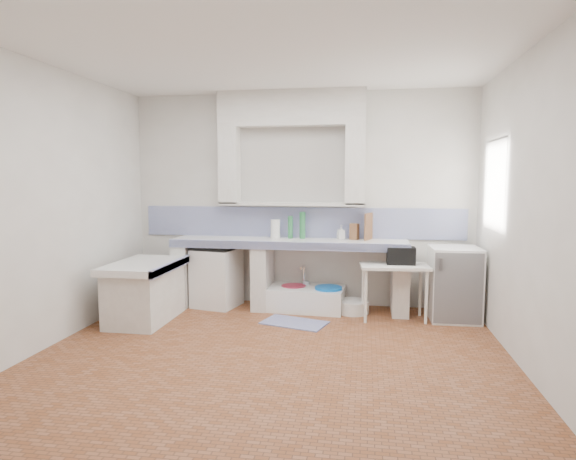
# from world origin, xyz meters

# --- Properties ---
(floor) EXTENTS (4.50, 4.50, 0.00)m
(floor) POSITION_xyz_m (0.00, 0.00, 0.00)
(floor) COLOR brown
(floor) RESTS_ON ground
(ceiling) EXTENTS (4.50, 4.50, 0.00)m
(ceiling) POSITION_xyz_m (0.00, 0.00, 2.80)
(ceiling) COLOR silver
(ceiling) RESTS_ON ground
(wall_back) EXTENTS (4.50, 0.00, 4.50)m
(wall_back) POSITION_xyz_m (0.00, 2.00, 1.40)
(wall_back) COLOR silver
(wall_back) RESTS_ON ground
(wall_front) EXTENTS (4.50, 0.00, 4.50)m
(wall_front) POSITION_xyz_m (0.00, -2.00, 1.40)
(wall_front) COLOR silver
(wall_front) RESTS_ON ground
(wall_left) EXTENTS (0.00, 4.50, 4.50)m
(wall_left) POSITION_xyz_m (-2.25, 0.00, 1.40)
(wall_left) COLOR silver
(wall_left) RESTS_ON ground
(wall_right) EXTENTS (0.00, 4.50, 4.50)m
(wall_right) POSITION_xyz_m (2.25, 0.00, 1.40)
(wall_right) COLOR silver
(wall_right) RESTS_ON ground
(alcove_mass) EXTENTS (1.90, 0.25, 0.45)m
(alcove_mass) POSITION_xyz_m (-0.10, 1.88, 2.58)
(alcove_mass) COLOR silver
(alcove_mass) RESTS_ON ground
(window_frame) EXTENTS (0.35, 0.86, 1.06)m
(window_frame) POSITION_xyz_m (2.42, 1.20, 1.60)
(window_frame) COLOR #382411
(window_frame) RESTS_ON ground
(lace_valance) EXTENTS (0.01, 0.84, 0.24)m
(lace_valance) POSITION_xyz_m (2.28, 1.20, 1.98)
(lace_valance) COLOR white
(lace_valance) RESTS_ON ground
(counter_slab) EXTENTS (3.00, 0.60, 0.08)m
(counter_slab) POSITION_xyz_m (-0.10, 1.70, 0.86)
(counter_slab) COLOR white
(counter_slab) RESTS_ON ground
(counter_lip) EXTENTS (3.00, 0.04, 0.10)m
(counter_lip) POSITION_xyz_m (-0.10, 1.42, 0.86)
(counter_lip) COLOR navy
(counter_lip) RESTS_ON ground
(counter_pier_left) EXTENTS (0.20, 0.55, 0.82)m
(counter_pier_left) POSITION_xyz_m (-1.50, 1.70, 0.41)
(counter_pier_left) COLOR silver
(counter_pier_left) RESTS_ON ground
(counter_pier_mid) EXTENTS (0.20, 0.55, 0.82)m
(counter_pier_mid) POSITION_xyz_m (-0.45, 1.70, 0.41)
(counter_pier_mid) COLOR silver
(counter_pier_mid) RESTS_ON ground
(counter_pier_right) EXTENTS (0.20, 0.55, 0.82)m
(counter_pier_right) POSITION_xyz_m (1.30, 1.70, 0.41)
(counter_pier_right) COLOR silver
(counter_pier_right) RESTS_ON ground
(peninsula_top) EXTENTS (0.70, 1.10, 0.08)m
(peninsula_top) POSITION_xyz_m (-1.70, 0.90, 0.66)
(peninsula_top) COLOR white
(peninsula_top) RESTS_ON ground
(peninsula_base) EXTENTS (0.60, 1.00, 0.62)m
(peninsula_base) POSITION_xyz_m (-1.70, 0.90, 0.31)
(peninsula_base) COLOR silver
(peninsula_base) RESTS_ON ground
(peninsula_lip) EXTENTS (0.04, 1.10, 0.10)m
(peninsula_lip) POSITION_xyz_m (-1.37, 0.90, 0.66)
(peninsula_lip) COLOR navy
(peninsula_lip) RESTS_ON ground
(backsplash) EXTENTS (4.27, 0.03, 0.40)m
(backsplash) POSITION_xyz_m (0.00, 1.99, 1.10)
(backsplash) COLOR navy
(backsplash) RESTS_ON ground
(stove) EXTENTS (0.63, 0.62, 0.76)m
(stove) POSITION_xyz_m (-1.06, 1.67, 0.38)
(stove) COLOR white
(stove) RESTS_ON ground
(sink) EXTENTS (1.12, 0.66, 0.26)m
(sink) POSITION_xyz_m (0.06, 1.70, 0.13)
(sink) COLOR white
(sink) RESTS_ON ground
(side_table) EXTENTS (0.83, 0.51, 0.04)m
(side_table) POSITION_xyz_m (1.21, 1.42, 0.33)
(side_table) COLOR white
(side_table) RESTS_ON ground
(fridge) EXTENTS (0.58, 0.58, 0.87)m
(fridge) POSITION_xyz_m (1.92, 1.53, 0.44)
(fridge) COLOR white
(fridge) RESTS_ON ground
(bucket_red) EXTENTS (0.40, 0.40, 0.30)m
(bucket_red) POSITION_xyz_m (-0.04, 1.73, 0.15)
(bucket_red) COLOR #AB213E
(bucket_red) RESTS_ON ground
(bucket_orange) EXTENTS (0.33, 0.33, 0.28)m
(bucket_orange) POSITION_xyz_m (0.09, 1.63, 0.14)
(bucket_orange) COLOR #D45C0B
(bucket_orange) RESTS_ON ground
(bucket_blue) EXTENTS (0.39, 0.39, 0.32)m
(bucket_blue) POSITION_xyz_m (0.42, 1.62, 0.16)
(bucket_blue) COLOR blue
(bucket_blue) RESTS_ON ground
(basin_white) EXTENTS (0.51, 0.51, 0.16)m
(basin_white) POSITION_xyz_m (0.73, 1.62, 0.08)
(basin_white) COLOR white
(basin_white) RESTS_ON ground
(water_bottle_a) EXTENTS (0.10, 0.10, 0.29)m
(water_bottle_a) POSITION_xyz_m (0.04, 1.83, 0.15)
(water_bottle_a) COLOR silver
(water_bottle_a) RESTS_ON ground
(water_bottle_b) EXTENTS (0.11, 0.11, 0.33)m
(water_bottle_b) POSITION_xyz_m (0.11, 1.85, 0.17)
(water_bottle_b) COLOR silver
(water_bottle_b) RESTS_ON ground
(black_bag) EXTENTS (0.33, 0.20, 0.21)m
(black_bag) POSITION_xyz_m (1.29, 1.47, 0.77)
(black_bag) COLOR black
(black_bag) RESTS_ON side_table
(green_bottle_a) EXTENTS (0.07, 0.07, 0.29)m
(green_bottle_a) POSITION_xyz_m (-0.11, 1.85, 1.05)
(green_bottle_a) COLOR #2A7540
(green_bottle_a) RESTS_ON counter_slab
(green_bottle_b) EXTENTS (0.08, 0.08, 0.35)m
(green_bottle_b) POSITION_xyz_m (0.05, 1.85, 1.07)
(green_bottle_b) COLOR #2A7540
(green_bottle_b) RESTS_ON counter_slab
(knife_block) EXTENTS (0.13, 0.12, 0.21)m
(knife_block) POSITION_xyz_m (0.73, 1.84, 1.00)
(knife_block) COLOR brown
(knife_block) RESTS_ON counter_slab
(cutting_board) EXTENTS (0.11, 0.24, 0.34)m
(cutting_board) POSITION_xyz_m (0.90, 1.85, 1.07)
(cutting_board) COLOR brown
(cutting_board) RESTS_ON counter_slab
(paper_towel) EXTENTS (0.16, 0.16, 0.25)m
(paper_towel) POSITION_xyz_m (-0.30, 1.81, 1.02)
(paper_towel) COLOR white
(paper_towel) RESTS_ON counter_slab
(soap_bottle) EXTENTS (0.11, 0.11, 0.18)m
(soap_bottle) POSITION_xyz_m (0.56, 1.85, 0.99)
(soap_bottle) COLOR white
(soap_bottle) RESTS_ON counter_slab
(rug) EXTENTS (0.82, 0.61, 0.01)m
(rug) POSITION_xyz_m (0.07, 1.06, 0.01)
(rug) COLOR #41469A
(rug) RESTS_ON ground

